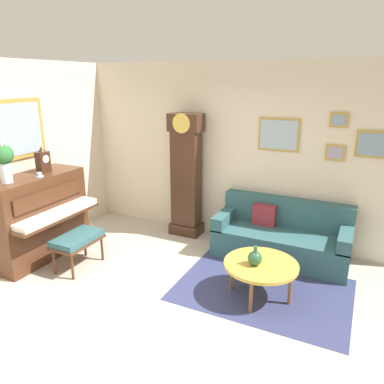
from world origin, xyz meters
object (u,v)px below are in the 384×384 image
object	(u,v)px
grandfather_clock	(186,179)
green_jug	(255,258)
piano_bench	(77,240)
mantel_clock	(43,161)
piano	(38,216)
coffee_table	(261,265)
flower_vase	(4,159)
couch	(281,237)
teacup	(39,175)

from	to	relation	value
grandfather_clock	green_jug	world-z (taller)	grandfather_clock
piano_bench	grandfather_clock	xyz separation A→B (m)	(0.82, 1.70, 0.56)
piano_bench	mantel_clock	distance (m)	1.27
piano	green_jug	size ratio (longest dim) A/B	6.00
piano_bench	grandfather_clock	distance (m)	1.97
piano	coffee_table	world-z (taller)	piano
piano	flower_vase	distance (m)	1.01
mantel_clock	grandfather_clock	bearing A→B (deg)	43.12
piano	grandfather_clock	world-z (taller)	grandfather_clock
couch	grandfather_clock	bearing A→B (deg)	174.60
mantel_clock	teacup	world-z (taller)	mantel_clock
piano	grandfather_clock	distance (m)	2.32
couch	green_jug	bearing A→B (deg)	-92.05
grandfather_clock	coffee_table	size ratio (longest dim) A/B	2.31
mantel_clock	green_jug	world-z (taller)	mantel_clock
piano_bench	couch	world-z (taller)	couch
couch	mantel_clock	xyz separation A→B (m)	(-3.21, -1.31, 1.09)
piano	grandfather_clock	xyz separation A→B (m)	(1.57, 1.68, 0.34)
flower_vase	couch	bearing A→B (deg)	30.97
piano	mantel_clock	size ratio (longest dim) A/B	3.79
mantel_clock	green_jug	size ratio (longest dim) A/B	1.58
piano_bench	mantel_clock	bearing A→B (deg)	162.31
piano_bench	teacup	size ratio (longest dim) A/B	6.03
couch	piano	bearing A→B (deg)	-154.61
coffee_table	teacup	world-z (taller)	teacup
mantel_clock	flower_vase	xyz separation A→B (m)	(-0.00, -0.62, 0.14)
coffee_table	teacup	distance (m)	3.21
mantel_clock	green_jug	xyz separation A→B (m)	(3.16, 0.08, -0.87)
teacup	green_jug	world-z (taller)	teacup
flower_vase	green_jug	bearing A→B (deg)	12.33
couch	coffee_table	distance (m)	1.16
piano	green_jug	bearing A→B (deg)	5.22
couch	teacup	xyz separation A→B (m)	(-3.07, -1.53, 0.95)
flower_vase	green_jug	size ratio (longest dim) A/B	2.42
grandfather_clock	teacup	distance (m)	2.22
mantel_clock	flower_vase	size ratio (longest dim) A/B	0.66
piano	grandfather_clock	bearing A→B (deg)	46.96
grandfather_clock	flower_vase	size ratio (longest dim) A/B	3.50
grandfather_clock	piano_bench	bearing A→B (deg)	-115.71
piano_bench	teacup	bearing A→B (deg)	177.96
mantel_clock	couch	bearing A→B (deg)	22.21
piano_bench	flower_vase	distance (m)	1.42
couch	mantel_clock	distance (m)	3.63
piano_bench	flower_vase	world-z (taller)	flower_vase
grandfather_clock	couch	size ratio (longest dim) A/B	1.07
grandfather_clock	teacup	bearing A→B (deg)	-130.26
coffee_table	teacup	xyz separation A→B (m)	(-3.08, -0.37, 0.84)
coffee_table	green_jug	world-z (taller)	green_jug
piano_bench	couch	size ratio (longest dim) A/B	0.37
piano	coffee_table	distance (m)	3.25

